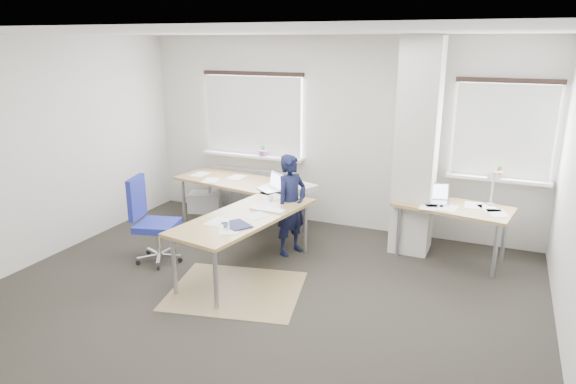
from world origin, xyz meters
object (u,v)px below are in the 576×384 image
at_px(desk_side, 454,209).
at_px(desk_main, 247,199).
at_px(task_chair, 155,238).
at_px(person, 291,205).

bearing_deg(desk_side, desk_main, -155.44).
xyz_separation_m(desk_main, task_chair, (-0.87, -0.86, -0.38)).
bearing_deg(person, desk_main, 118.90).
relative_size(task_chair, person, 0.83).
relative_size(desk_main, task_chair, 2.69).
bearing_deg(task_chair, desk_side, 9.31).
distance_m(desk_side, task_chair, 3.80).
xyz_separation_m(desk_side, person, (-1.97, -0.60, -0.02)).
distance_m(desk_main, task_chair, 1.28).
relative_size(desk_side, task_chair, 1.36).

